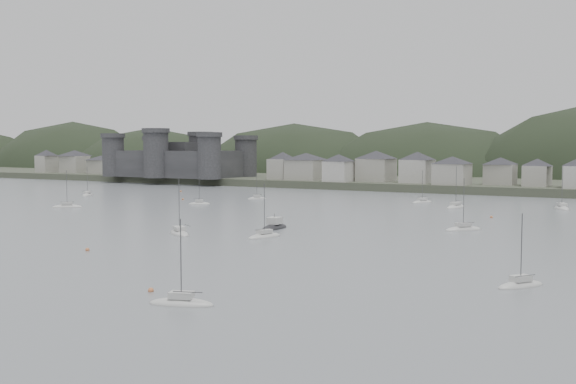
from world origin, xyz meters
The scene contains 9 objects.
ground centered at (0.00, 0.00, 0.00)m, with size 900.00×900.00×0.00m, color slate.
far_shore_land centered at (0.00, 295.00, 1.50)m, with size 900.00×250.00×3.00m, color #383D2D.
forested_ridge centered at (4.83, 269.40, -11.28)m, with size 851.55×103.94×102.57m.
castle centered at (-120.00, 179.80, 10.96)m, with size 66.00×43.00×20.00m.
waterfront_town centered at (50.59, 183.34, 8.66)m, with size 451.48×28.46×12.92m.
sailboat_lead centered at (-1.28, 35.05, 0.17)m, with size 8.73×7.29×11.92m.
moored_fleet centered at (-7.37, 58.73, 0.18)m, with size 229.80×164.61×13.07m.
motor_launch_far centered at (10.01, 52.18, 0.28)m, with size 3.75×9.23×4.14m.
mooring_buoys centered at (3.81, 66.28, 0.15)m, with size 166.19×140.30×0.70m.
Camera 1 is at (83.68, -68.42, 17.33)m, focal length 42.50 mm.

